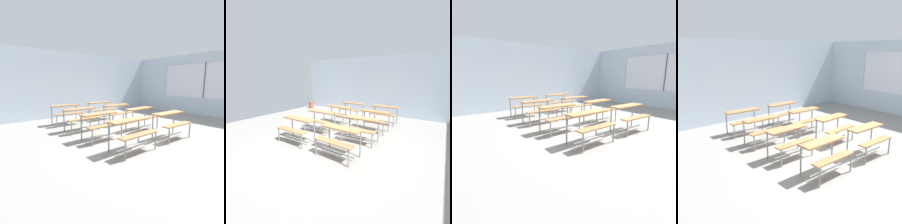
# 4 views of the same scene
# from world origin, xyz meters

# --- Properties ---
(ground) EXTENTS (10.00, 9.00, 0.05)m
(ground) POSITION_xyz_m (0.00, 0.00, -0.03)
(ground) COLOR gray
(wall_back) EXTENTS (10.00, 0.12, 3.00)m
(wall_back) POSITION_xyz_m (0.00, 4.50, 1.50)
(wall_back) COLOR silver
(wall_back) RESTS_ON ground
(wall_right) EXTENTS (0.12, 9.00, 3.00)m
(wall_right) POSITION_xyz_m (5.00, -0.13, 1.45)
(wall_right) COLOR silver
(wall_right) RESTS_ON ground
(desk_bench_r0c0) EXTENTS (1.10, 0.59, 0.74)m
(desk_bench_r0c0) POSITION_xyz_m (-0.95, -0.54, 0.56)
(desk_bench_r0c0) COLOR #A87547
(desk_bench_r0c0) RESTS_ON ground
(desk_bench_r0c1) EXTENTS (1.12, 0.63, 0.74)m
(desk_bench_r0c1) POSITION_xyz_m (0.61, -0.56, 0.56)
(desk_bench_r0c1) COLOR #A87547
(desk_bench_r0c1) RESTS_ON ground
(desk_bench_r1c0) EXTENTS (1.10, 0.60, 0.74)m
(desk_bench_r1c0) POSITION_xyz_m (-1.01, 0.62, 0.56)
(desk_bench_r1c0) COLOR #A87547
(desk_bench_r1c0) RESTS_ON ground
(desk_bench_r1c1) EXTENTS (1.13, 0.64, 0.74)m
(desk_bench_r1c1) POSITION_xyz_m (0.65, 0.60, 0.56)
(desk_bench_r1c1) COLOR #A87547
(desk_bench_r1c1) RESTS_ON ground
(desk_bench_r2c0) EXTENTS (1.11, 0.61, 0.74)m
(desk_bench_r2c0) POSITION_xyz_m (-1.01, 1.77, 0.56)
(desk_bench_r2c0) COLOR #A87547
(desk_bench_r2c0) RESTS_ON ground
(desk_bench_r2c1) EXTENTS (1.12, 0.63, 0.74)m
(desk_bench_r2c1) POSITION_xyz_m (0.62, 1.77, 0.56)
(desk_bench_r2c1) COLOR #A87547
(desk_bench_r2c1) RESTS_ON ground
(desk_bench_r3c0) EXTENTS (1.12, 0.64, 0.74)m
(desk_bench_r3c0) POSITION_xyz_m (-0.99, 2.94, 0.56)
(desk_bench_r3c0) COLOR #A87547
(desk_bench_r3c0) RESTS_ON ground
(desk_bench_r3c1) EXTENTS (1.11, 0.60, 0.74)m
(desk_bench_r3c1) POSITION_xyz_m (0.62, 2.93, 0.56)
(desk_bench_r3c1) COLOR #A87547
(desk_bench_r3c1) RESTS_ON ground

